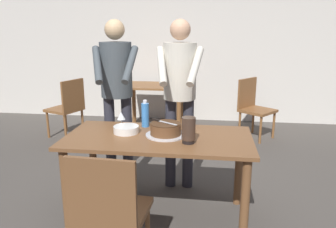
{
  "coord_description": "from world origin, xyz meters",
  "views": [
    {
      "loc": [
        0.43,
        -2.59,
        1.63
      ],
      "look_at": [
        0.06,
        0.18,
        0.9
      ],
      "focal_mm": 35.02,
      "sensor_mm": 36.0,
      "label": 1
    }
  ],
  "objects_px": {
    "water_bottle": "(145,114)",
    "person_cutting_cake": "(180,86)",
    "cake_knife": "(159,121)",
    "hurricane_lamp": "(189,130)",
    "background_chair_0": "(253,106)",
    "chair_near_side": "(110,210)",
    "background_chair_1": "(68,106)",
    "plate_stack": "(126,129)",
    "main_dining_table": "(158,150)",
    "wine_glass_near": "(121,116)",
    "cake_on_platter": "(166,130)",
    "background_table": "(155,95)",
    "person_standing_beside": "(117,84)"
  },
  "relations": [
    {
      "from": "hurricane_lamp",
      "to": "background_chair_0",
      "type": "relative_size",
      "value": 0.23
    },
    {
      "from": "plate_stack",
      "to": "background_chair_0",
      "type": "bearing_deg",
      "value": 59.55
    },
    {
      "from": "chair_near_side",
      "to": "background_table",
      "type": "bearing_deg",
      "value": 94.88
    },
    {
      "from": "cake_on_platter",
      "to": "cake_knife",
      "type": "height_order",
      "value": "cake_knife"
    },
    {
      "from": "chair_near_side",
      "to": "background_chair_1",
      "type": "xyz_separation_m",
      "value": [
        -1.53,
        2.77,
        0.0
      ]
    },
    {
      "from": "background_table",
      "to": "water_bottle",
      "type": "bearing_deg",
      "value": -82.27
    },
    {
      "from": "background_table",
      "to": "cake_knife",
      "type": "bearing_deg",
      "value": -79.3
    },
    {
      "from": "main_dining_table",
      "to": "person_cutting_cake",
      "type": "xyz_separation_m",
      "value": [
        0.12,
        0.6,
        0.45
      ]
    },
    {
      "from": "plate_stack",
      "to": "person_cutting_cake",
      "type": "height_order",
      "value": "person_cutting_cake"
    },
    {
      "from": "wine_glass_near",
      "to": "person_cutting_cake",
      "type": "height_order",
      "value": "person_cutting_cake"
    },
    {
      "from": "background_table",
      "to": "background_chair_1",
      "type": "bearing_deg",
      "value": -153.32
    },
    {
      "from": "cake_on_platter",
      "to": "cake_knife",
      "type": "bearing_deg",
      "value": 146.28
    },
    {
      "from": "plate_stack",
      "to": "hurricane_lamp",
      "type": "relative_size",
      "value": 1.05
    },
    {
      "from": "hurricane_lamp",
      "to": "chair_near_side",
      "type": "relative_size",
      "value": 0.23
    },
    {
      "from": "main_dining_table",
      "to": "cake_knife",
      "type": "distance_m",
      "value": 0.24
    },
    {
      "from": "background_table",
      "to": "person_cutting_cake",
      "type": "bearing_deg",
      "value": -73.44
    },
    {
      "from": "main_dining_table",
      "to": "cake_knife",
      "type": "bearing_deg",
      "value": 91.02
    },
    {
      "from": "main_dining_table",
      "to": "background_chair_1",
      "type": "xyz_separation_m",
      "value": [
        -1.72,
        2.01,
        -0.14
      ]
    },
    {
      "from": "water_bottle",
      "to": "person_cutting_cake",
      "type": "xyz_separation_m",
      "value": [
        0.28,
        0.33,
        0.21
      ]
    },
    {
      "from": "water_bottle",
      "to": "chair_near_side",
      "type": "distance_m",
      "value": 1.1
    },
    {
      "from": "plate_stack",
      "to": "background_chair_0",
      "type": "relative_size",
      "value": 0.24
    },
    {
      "from": "cake_knife",
      "to": "water_bottle",
      "type": "relative_size",
      "value": 0.95
    },
    {
      "from": "water_bottle",
      "to": "cake_on_platter",
      "type": "bearing_deg",
      "value": -46.96
    },
    {
      "from": "person_standing_beside",
      "to": "person_cutting_cake",
      "type": "bearing_deg",
      "value": -2.65
    },
    {
      "from": "water_bottle",
      "to": "hurricane_lamp",
      "type": "height_order",
      "value": "water_bottle"
    },
    {
      "from": "water_bottle",
      "to": "background_chair_0",
      "type": "height_order",
      "value": "water_bottle"
    },
    {
      "from": "person_standing_beside",
      "to": "wine_glass_near",
      "type": "bearing_deg",
      "value": -69.63
    },
    {
      "from": "background_table",
      "to": "hurricane_lamp",
      "type": "bearing_deg",
      "value": -74.85
    },
    {
      "from": "background_table",
      "to": "background_chair_0",
      "type": "xyz_separation_m",
      "value": [
        1.56,
        -0.24,
        -0.09
      ]
    },
    {
      "from": "cake_knife",
      "to": "hurricane_lamp",
      "type": "relative_size",
      "value": 1.13
    },
    {
      "from": "main_dining_table",
      "to": "background_chair_1",
      "type": "bearing_deg",
      "value": 130.63
    },
    {
      "from": "background_chair_1",
      "to": "wine_glass_near",
      "type": "bearing_deg",
      "value": -53.1
    },
    {
      "from": "background_chair_1",
      "to": "cake_on_platter",
      "type": "bearing_deg",
      "value": -48.04
    },
    {
      "from": "chair_near_side",
      "to": "background_chair_1",
      "type": "height_order",
      "value": "same"
    },
    {
      "from": "background_chair_0",
      "to": "background_table",
      "type": "bearing_deg",
      "value": 171.24
    },
    {
      "from": "plate_stack",
      "to": "water_bottle",
      "type": "distance_m",
      "value": 0.26
    },
    {
      "from": "cake_on_platter",
      "to": "cake_knife",
      "type": "relative_size",
      "value": 1.44
    },
    {
      "from": "water_bottle",
      "to": "background_table",
      "type": "xyz_separation_m",
      "value": [
        -0.32,
        2.36,
        -0.29
      ]
    },
    {
      "from": "person_cutting_cake",
      "to": "background_table",
      "type": "distance_m",
      "value": 2.18
    },
    {
      "from": "cake_knife",
      "to": "background_table",
      "type": "distance_m",
      "value": 2.62
    },
    {
      "from": "cake_on_platter",
      "to": "background_chair_1",
      "type": "distance_m",
      "value": 2.68
    },
    {
      "from": "wine_glass_near",
      "to": "water_bottle",
      "type": "bearing_deg",
      "value": 12.2
    },
    {
      "from": "plate_stack",
      "to": "person_cutting_cake",
      "type": "xyz_separation_m",
      "value": [
        0.41,
        0.54,
        0.3
      ]
    },
    {
      "from": "background_chair_1",
      "to": "plate_stack",
      "type": "bearing_deg",
      "value": -53.72
    },
    {
      "from": "cake_on_platter",
      "to": "background_table",
      "type": "relative_size",
      "value": 0.34
    },
    {
      "from": "person_cutting_cake",
      "to": "chair_near_side",
      "type": "xyz_separation_m",
      "value": [
        -0.31,
        -1.36,
        -0.58
      ]
    },
    {
      "from": "person_cutting_cake",
      "to": "chair_near_side",
      "type": "relative_size",
      "value": 1.91
    },
    {
      "from": "chair_near_side",
      "to": "cake_knife",
      "type": "bearing_deg",
      "value": 76.83
    },
    {
      "from": "cake_knife",
      "to": "chair_near_side",
      "type": "xyz_separation_m",
      "value": [
        -0.19,
        -0.83,
        -0.37
      ]
    },
    {
      "from": "cake_on_platter",
      "to": "background_chair_1",
      "type": "relative_size",
      "value": 0.38
    }
  ]
}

